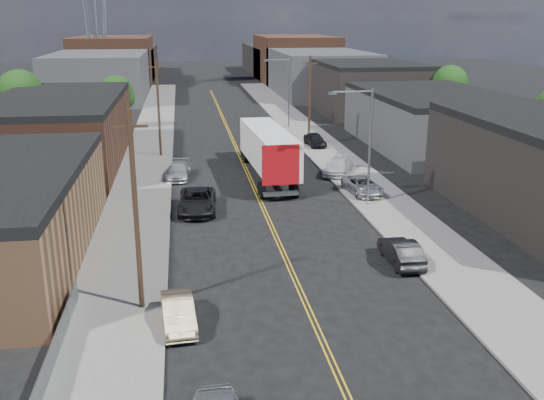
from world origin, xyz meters
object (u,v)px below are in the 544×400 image
object	(u,v)px
car_right_lot_a	(363,185)
car_right_lot_b	(338,166)
semi_truck	(266,147)
car_left_b	(178,313)
car_right_lot_c	(315,139)
car_left_c	(197,201)
car_left_d	(178,171)
car_right_oncoming	(401,251)

from	to	relation	value
car_right_lot_a	car_right_lot_b	distance (m)	6.76
car_right_lot_a	semi_truck	bearing A→B (deg)	125.92
car_left_b	car_right_lot_c	bearing A→B (deg)	64.18
car_left_c	car_left_d	bearing A→B (deg)	101.34
semi_truck	car_left_b	size ratio (longest dim) A/B	4.18
car_right_oncoming	car_right_lot_b	bearing A→B (deg)	-93.38
car_left_d	car_right_lot_c	bearing A→B (deg)	43.51
car_left_b	car_right_oncoming	bearing A→B (deg)	19.17
car_left_b	car_right_lot_a	distance (m)	24.94
semi_truck	car_left_b	xyz separation A→B (m)	(-8.00, -27.84, -1.90)
car_right_lot_a	car_right_oncoming	bearing A→B (deg)	-103.10
car_left_c	car_left_b	bearing A→B (deg)	-91.10
car_right_lot_c	car_right_lot_a	bearing A→B (deg)	-96.18
car_left_b	car_right_lot_a	size ratio (longest dim) A/B	0.86
car_right_lot_a	car_right_lot_b	world-z (taller)	car_right_lot_b
semi_truck	car_right_oncoming	distance (m)	22.71
car_right_lot_a	car_right_lot_b	xyz separation A→B (m)	(-0.31, 6.75, 0.05)
semi_truck	car_right_lot_c	size ratio (longest dim) A/B	4.06
semi_truck	car_right_lot_a	distance (m)	10.60
car_left_c	car_right_lot_c	size ratio (longest dim) A/B	1.38
semi_truck	car_right_lot_a	size ratio (longest dim) A/B	3.60
car_left_c	car_right_lot_a	size ratio (longest dim) A/B	1.23
car_right_lot_b	car_right_lot_c	size ratio (longest dim) A/B	1.16
car_left_c	car_right_lot_a	world-z (taller)	car_left_c
car_right_oncoming	car_right_lot_a	world-z (taller)	car_right_lot_a
car_left_b	car_left_d	distance (m)	27.70
car_left_b	car_right_oncoming	xyz separation A→B (m)	(13.00, 5.76, 0.06)
car_right_lot_c	car_left_c	bearing A→B (deg)	-127.80
car_left_b	car_right_lot_a	xyz separation A→B (m)	(14.91, 20.00, 0.14)
car_left_b	semi_truck	bearing A→B (deg)	69.23
semi_truck	car_left_d	world-z (taller)	semi_truck
car_right_lot_b	car_right_lot_c	bearing A→B (deg)	115.37
semi_truck	car_left_c	distance (m)	12.31
semi_truck	car_right_lot_c	world-z (taller)	semi_truck
car_left_c	car_left_d	size ratio (longest dim) A/B	1.22
car_left_b	car_left_c	xyz separation A→B (m)	(1.40, 17.59, 0.14)
semi_truck	car_right_lot_a	bearing A→B (deg)	-51.67
car_right_lot_b	car_left_d	bearing A→B (deg)	-155.84
semi_truck	car_left_c	size ratio (longest dim) A/B	2.93
semi_truck	car_left_b	distance (m)	29.03
car_left_d	car_right_lot_c	world-z (taller)	car_right_lot_c
car_left_d	car_right_lot_a	bearing A→B (deg)	-21.26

